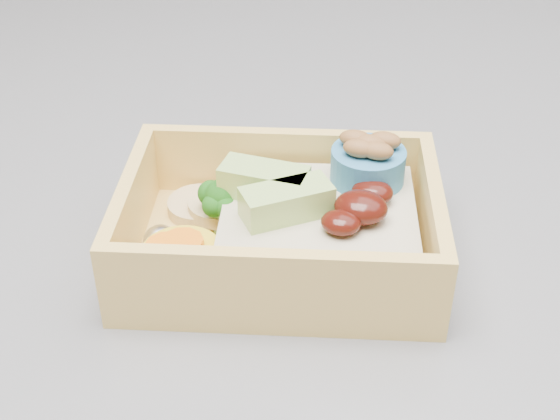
# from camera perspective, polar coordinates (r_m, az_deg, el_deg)

# --- Properties ---
(bento_box) EXTENTS (0.19, 0.15, 0.06)m
(bento_box) POSITION_cam_1_polar(r_m,az_deg,el_deg) (0.41, 0.73, -1.13)
(bento_box) COLOR #EBC061
(bento_box) RESTS_ON island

